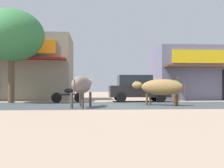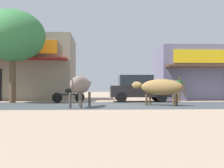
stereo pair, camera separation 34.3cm
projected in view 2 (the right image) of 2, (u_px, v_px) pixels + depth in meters
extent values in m
plane|color=tan|center=(118.00, 105.00, 13.82)|extent=(80.00, 80.00, 0.00)
cube|color=#3E4448|center=(118.00, 105.00, 13.82)|extent=(72.00, 5.48, 0.00)
cube|color=gray|center=(16.00, 69.00, 20.38)|extent=(8.45, 4.60, 4.57)
cube|color=orange|center=(5.00, 47.00, 18.04)|extent=(6.76, 0.10, 0.90)
cube|color=maroon|center=(3.00, 58.00, 17.64)|extent=(8.11, 0.90, 0.12)
cube|color=slate|center=(201.00, 74.00, 21.08)|extent=(6.88, 4.60, 3.84)
cube|color=yellow|center=(214.00, 56.00, 18.73)|extent=(5.51, 0.10, 0.90)
cube|color=brown|center=(216.00, 66.00, 18.33)|extent=(6.61, 0.90, 0.12)
cylinder|color=brown|center=(13.00, 80.00, 15.99)|extent=(0.36, 0.36, 2.69)
ellipsoid|color=#377A41|center=(13.00, 36.00, 16.02)|extent=(3.73, 3.73, 2.98)
cube|color=black|center=(140.00, 91.00, 17.17)|extent=(3.67, 1.69, 0.70)
cube|color=#1E2328|center=(135.00, 80.00, 17.17)|extent=(2.02, 1.55, 0.64)
cylinder|color=black|center=(156.00, 96.00, 18.07)|extent=(0.60, 0.18, 0.60)
cylinder|color=black|center=(162.00, 97.00, 16.39)|extent=(0.60, 0.18, 0.60)
cylinder|color=black|center=(119.00, 96.00, 17.95)|extent=(0.60, 0.18, 0.60)
cylinder|color=black|center=(122.00, 97.00, 16.27)|extent=(0.60, 0.18, 0.60)
cylinder|color=black|center=(80.00, 97.00, 16.48)|extent=(0.57, 0.31, 0.59)
cylinder|color=black|center=(57.00, 98.00, 15.86)|extent=(0.57, 0.31, 0.59)
cylinder|color=black|center=(69.00, 94.00, 16.17)|extent=(1.30, 0.65, 0.10)
ellipsoid|color=black|center=(70.00, 91.00, 16.20)|extent=(0.61, 0.45, 0.28)
cylinder|color=black|center=(79.00, 90.00, 16.46)|extent=(0.06, 0.06, 0.60)
ellipsoid|color=slate|center=(80.00, 85.00, 12.31)|extent=(1.14, 2.17, 0.79)
ellipsoid|color=slate|center=(88.00, 83.00, 13.58)|extent=(0.40, 0.61, 0.36)
cone|color=beige|center=(86.00, 79.00, 13.65)|extent=(0.06, 0.06, 0.12)
cone|color=beige|center=(90.00, 79.00, 13.61)|extent=(0.06, 0.06, 0.12)
cylinder|color=#493E39|center=(80.00, 99.00, 13.01)|extent=(0.11, 0.11, 0.68)
cylinder|color=#493E39|center=(89.00, 99.00, 12.92)|extent=(0.11, 0.11, 0.68)
cylinder|color=#493E39|center=(70.00, 100.00, 11.69)|extent=(0.11, 0.11, 0.68)
cylinder|color=#493E39|center=(81.00, 101.00, 11.60)|extent=(0.11, 0.11, 0.68)
cylinder|color=#493E39|center=(72.00, 87.00, 11.25)|extent=(0.05, 0.05, 0.63)
ellipsoid|color=olive|center=(161.00, 87.00, 13.50)|extent=(2.16, 1.71, 0.79)
ellipsoid|color=olive|center=(137.00, 85.00, 14.14)|extent=(0.62, 0.54, 0.36)
cone|color=beige|center=(135.00, 82.00, 14.08)|extent=(0.06, 0.06, 0.12)
cone|color=beige|center=(137.00, 82.00, 14.26)|extent=(0.06, 0.06, 0.12)
cylinder|color=brown|center=(146.00, 100.00, 13.62)|extent=(0.11, 0.11, 0.57)
cylinder|color=brown|center=(150.00, 99.00, 14.03)|extent=(0.11, 0.11, 0.57)
cylinder|color=brown|center=(174.00, 100.00, 12.94)|extent=(0.11, 0.11, 0.57)
cylinder|color=brown|center=(177.00, 100.00, 13.36)|extent=(0.11, 0.11, 0.57)
cylinder|color=brown|center=(184.00, 89.00, 12.95)|extent=(0.05, 0.05, 0.63)
cylinder|color=brown|center=(179.00, 95.00, 18.16)|extent=(0.14, 0.14, 0.81)
cylinder|color=brown|center=(179.00, 95.00, 17.98)|extent=(0.14, 0.14, 0.81)
cube|color=#33723F|center=(179.00, 84.00, 18.08)|extent=(0.48, 0.44, 0.57)
sphere|color=tan|center=(179.00, 78.00, 18.08)|extent=(0.22, 0.22, 0.22)
cylinder|color=#33723F|center=(178.00, 84.00, 18.34)|extent=(0.09, 0.09, 0.52)
cylinder|color=#33723F|center=(180.00, 84.00, 17.82)|extent=(0.09, 0.09, 0.52)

